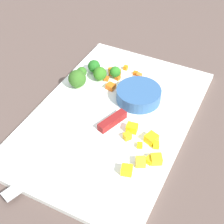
# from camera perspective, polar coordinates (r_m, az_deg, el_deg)

# --- Properties ---
(ground_plane) EXTENTS (4.00, 4.00, 0.00)m
(ground_plane) POSITION_cam_1_polar(r_m,az_deg,el_deg) (0.78, -0.00, -1.17)
(ground_plane) COLOR brown
(cutting_board) EXTENTS (0.51, 0.34, 0.01)m
(cutting_board) POSITION_cam_1_polar(r_m,az_deg,el_deg) (0.78, -0.00, -0.86)
(cutting_board) COLOR white
(cutting_board) RESTS_ON ground_plane
(prep_bowl) EXTENTS (0.11, 0.11, 0.03)m
(prep_bowl) POSITION_cam_1_polar(r_m,az_deg,el_deg) (0.80, 4.49, 2.93)
(prep_bowl) COLOR #305990
(prep_bowl) RESTS_ON cutting_board
(chef_knife) EXTENTS (0.30, 0.12, 0.02)m
(chef_knife) POSITION_cam_1_polar(r_m,az_deg,el_deg) (0.72, -3.64, -4.16)
(chef_knife) COLOR silver
(chef_knife) RESTS_ON cutting_board
(carrot_dice_0) EXTENTS (0.02, 0.02, 0.01)m
(carrot_dice_0) POSITION_cam_1_polar(r_m,az_deg,el_deg) (0.86, 3.95, 5.42)
(carrot_dice_0) COLOR orange
(carrot_dice_0) RESTS_ON cutting_board
(carrot_dice_1) EXTENTS (0.01, 0.01, 0.01)m
(carrot_dice_1) POSITION_cam_1_polar(r_m,az_deg,el_deg) (0.87, 4.44, 6.11)
(carrot_dice_1) COLOR orange
(carrot_dice_1) RESTS_ON cutting_board
(carrot_dice_2) EXTENTS (0.01, 0.01, 0.01)m
(carrot_dice_2) POSITION_cam_1_polar(r_m,az_deg,el_deg) (0.89, 1.16, 6.72)
(carrot_dice_2) COLOR orange
(carrot_dice_2) RESTS_ON cutting_board
(carrot_dice_3) EXTENTS (0.01, 0.01, 0.01)m
(carrot_dice_3) POSITION_cam_1_polar(r_m,az_deg,el_deg) (0.87, 0.97, 5.79)
(carrot_dice_3) COLOR orange
(carrot_dice_3) RESTS_ON cutting_board
(carrot_dice_4) EXTENTS (0.01, 0.01, 0.01)m
(carrot_dice_4) POSITION_cam_1_polar(r_m,az_deg,el_deg) (0.89, 3.96, 6.57)
(carrot_dice_4) COLOR orange
(carrot_dice_4) RESTS_ON cutting_board
(carrot_dice_5) EXTENTS (0.02, 0.02, 0.01)m
(carrot_dice_5) POSITION_cam_1_polar(r_m,az_deg,el_deg) (0.84, -0.21, 4.31)
(carrot_dice_5) COLOR orange
(carrot_dice_5) RESTS_ON cutting_board
(carrot_dice_6) EXTENTS (0.02, 0.02, 0.01)m
(carrot_dice_6) POSITION_cam_1_polar(r_m,az_deg,el_deg) (0.89, -0.14, 7.00)
(carrot_dice_6) COLOR orange
(carrot_dice_6) RESTS_ON cutting_board
(carrot_dice_7) EXTENTS (0.01, 0.01, 0.01)m
(carrot_dice_7) POSITION_cam_1_polar(r_m,az_deg,el_deg) (0.88, -0.02, 6.56)
(carrot_dice_7) COLOR orange
(carrot_dice_7) RESTS_ON cutting_board
(carrot_dice_8) EXTENTS (0.01, 0.01, 0.01)m
(carrot_dice_8) POSITION_cam_1_polar(r_m,az_deg,el_deg) (0.90, 2.31, 7.45)
(carrot_dice_8) COLOR orange
(carrot_dice_8) RESTS_ON cutting_board
(carrot_dice_9) EXTENTS (0.01, 0.01, 0.01)m
(carrot_dice_9) POSITION_cam_1_polar(r_m,az_deg,el_deg) (0.87, -0.95, 5.62)
(carrot_dice_9) COLOR orange
(carrot_dice_9) RESTS_ON cutting_board
(pepper_dice_0) EXTENTS (0.02, 0.03, 0.02)m
(pepper_dice_0) POSITION_cam_1_polar(r_m,az_deg,el_deg) (0.66, 2.50, -9.72)
(pepper_dice_0) COLOR yellow
(pepper_dice_0) RESTS_ON cutting_board
(pepper_dice_1) EXTENTS (0.03, 0.03, 0.02)m
(pepper_dice_1) POSITION_cam_1_polar(r_m,az_deg,el_deg) (0.67, 4.83, -8.34)
(pepper_dice_1) COLOR yellow
(pepper_dice_1) RESTS_ON cutting_board
(pepper_dice_2) EXTENTS (0.02, 0.02, 0.01)m
(pepper_dice_2) POSITION_cam_1_polar(r_m,az_deg,el_deg) (0.72, 2.58, -4.08)
(pepper_dice_2) COLOR yellow
(pepper_dice_2) RESTS_ON cutting_board
(pepper_dice_3) EXTENTS (0.03, 0.03, 0.02)m
(pepper_dice_3) POSITION_cam_1_polar(r_m,az_deg,el_deg) (0.68, 7.46, -7.86)
(pepper_dice_3) COLOR yellow
(pepper_dice_3) RESTS_ON cutting_board
(pepper_dice_4) EXTENTS (0.01, 0.01, 0.01)m
(pepper_dice_4) POSITION_cam_1_polar(r_m,az_deg,el_deg) (0.71, 4.69, -5.59)
(pepper_dice_4) COLOR yellow
(pepper_dice_4) RESTS_ON cutting_board
(pepper_dice_5) EXTENTS (0.03, 0.03, 0.02)m
(pepper_dice_5) POSITION_cam_1_polar(r_m,az_deg,el_deg) (0.71, 6.63, -4.43)
(pepper_dice_5) COLOR yellow
(pepper_dice_5) RESTS_ON cutting_board
(pepper_dice_6) EXTENTS (0.02, 0.02, 0.01)m
(pepper_dice_6) POSITION_cam_1_polar(r_m,az_deg,el_deg) (0.68, 6.31, -8.03)
(pepper_dice_6) COLOR yellow
(pepper_dice_6) RESTS_ON cutting_board
(pepper_dice_7) EXTENTS (0.02, 0.03, 0.02)m
(pepper_dice_7) POSITION_cam_1_polar(r_m,az_deg,el_deg) (0.73, 3.38, -2.69)
(pepper_dice_7) COLOR yellow
(pepper_dice_7) RESTS_ON cutting_board
(pepper_dice_8) EXTENTS (0.02, 0.02, 0.01)m
(pepper_dice_8) POSITION_cam_1_polar(r_m,az_deg,el_deg) (0.71, 7.41, -5.53)
(pepper_dice_8) COLOR yellow
(pepper_dice_8) RESTS_ON cutting_board
(broccoli_floret_0) EXTENTS (0.03, 0.03, 0.04)m
(broccoli_floret_0) POSITION_cam_1_polar(r_m,az_deg,el_deg) (0.86, -2.04, 6.43)
(broccoli_floret_0) COLOR #85C05D
(broccoli_floret_0) RESTS_ON cutting_board
(broccoli_floret_1) EXTENTS (0.04, 0.04, 0.05)m
(broccoli_floret_1) POSITION_cam_1_polar(r_m,az_deg,el_deg) (0.84, -5.86, 5.56)
(broccoli_floret_1) COLOR #81C359
(broccoli_floret_1) RESTS_ON cutting_board
(broccoli_floret_2) EXTENTS (0.03, 0.03, 0.03)m
(broccoli_floret_2) POSITION_cam_1_polar(r_m,az_deg,el_deg) (0.89, -3.04, 7.67)
(broccoli_floret_2) COLOR #87BA55
(broccoli_floret_2) RESTS_ON cutting_board
(broccoli_floret_3) EXTENTS (0.03, 0.03, 0.03)m
(broccoli_floret_3) POSITION_cam_1_polar(r_m,az_deg,el_deg) (0.87, -5.11, 6.71)
(broccoli_floret_3) COLOR #95B456
(broccoli_floret_3) RESTS_ON cutting_board
(broccoli_floret_4) EXTENTS (0.03, 0.03, 0.03)m
(broccoli_floret_4) POSITION_cam_1_polar(r_m,az_deg,el_deg) (0.87, 0.55, 6.73)
(broccoli_floret_4) COLOR #8AAD5E
(broccoli_floret_4) RESTS_ON cutting_board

